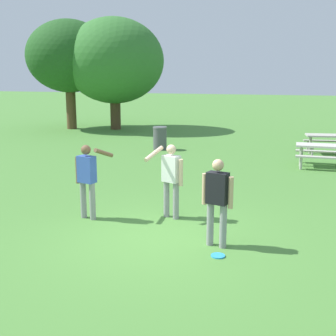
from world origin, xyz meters
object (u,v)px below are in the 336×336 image
Objects in this scene: picnic_table_near at (322,151)px; tree_broad_center at (114,61)px; person_catcher at (87,176)px; frisbee at (218,256)px; trash_can_beside_table at (160,138)px; tree_tall_left at (69,57)px; person_thrower at (217,197)px; person_bystander at (171,176)px; picnic_table_far at (328,140)px.

tree_broad_center is at bearing 144.92° from picnic_table_near.
person_catcher is 3.48m from frisbee.
trash_can_beside_table is 0.16× the size of tree_tall_left.
trash_can_beside_table is (-4.21, 9.75, -0.46)m from person_thrower.
person_thrower reaches higher than frisbee.
trash_can_beside_table is at bearing 109.26° from person_bystander.
tree_broad_center is at bearing 11.94° from tree_tall_left.
frisbee is 0.04× the size of tree_broad_center.
picnic_table_near is 0.28× the size of tree_broad_center.
picnic_table_near is at bearing -35.08° from tree_broad_center.
picnic_table_near is at bearing -15.55° from trash_can_beside_table.
tree_broad_center is (-8.73, 15.61, 2.86)m from person_thrower.
frisbee is at bearing -52.25° from person_bystander.
person_bystander is 8.93m from trash_can_beside_table.
person_thrower is 18.11m from tree_broad_center.
tree_broad_center is at bearing 127.67° from trash_can_beside_table.
tree_broad_center reaches higher than person_catcher.
frisbee is 11.10m from trash_can_beside_table.
picnic_table_far is 0.30× the size of tree_broad_center.
picnic_table_far is (0.33, 2.69, 0.00)m from picnic_table_near.
person_thrower is 19.06m from tree_tall_left.
person_bystander is at bearing -62.40° from tree_broad_center.
tree_tall_left is at bearing 125.96° from person_bystander.
person_thrower is at bearing -104.87° from picnic_table_near.
trash_can_beside_table is at bearing 113.35° from person_thrower.
picnic_table_near is at bearing 54.67° from person_catcher.
person_thrower is 1.04m from frisbee.
trash_can_beside_table reaches higher than frisbee.
person_thrower is 6.58× the size of frisbee.
person_bystander reaches higher than frisbee.
frisbee is 0.04× the size of tree_tall_left.
person_bystander is 0.96× the size of picnic_table_near.
person_thrower is 0.87× the size of picnic_table_far.
tree_broad_center reaches higher than trash_can_beside_table.
person_catcher is 0.87× the size of picnic_table_far.
picnic_table_far is at bearing 68.29° from person_bystander.
tree_broad_center is (2.51, 0.53, -0.24)m from tree_tall_left.
tree_tall_left reaches higher than person_bystander.
tree_broad_center is (-5.74, 14.83, 2.84)m from person_catcher.
frisbee is (1.38, -1.79, -0.95)m from person_bystander.
trash_can_beside_table is at bearing 112.97° from frisbee.
person_catcher reaches higher than picnic_table_near.
person_bystander is 1.71× the size of trash_can_beside_table.
picnic_table_far is 1.95× the size of trash_can_beside_table.
tree_tall_left is at bearing 152.04° from picnic_table_near.
person_thrower is at bearing -102.95° from picnic_table_far.
person_catcher is 0.27× the size of tree_broad_center.
tree_tall_left is at bearing 126.70° from person_thrower.
picnic_table_far is 12.65m from tree_broad_center.
picnic_table_near is at bearing -27.96° from tree_tall_left.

